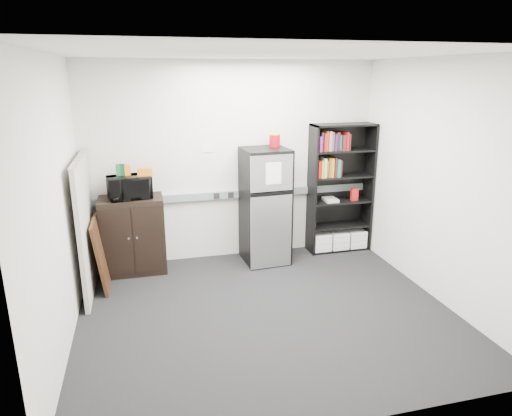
# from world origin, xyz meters

# --- Properties ---
(floor) EXTENTS (4.00, 4.00, 0.00)m
(floor) POSITION_xyz_m (0.00, 0.00, 0.00)
(floor) COLOR black
(floor) RESTS_ON ground
(wall_back) EXTENTS (4.00, 0.02, 2.70)m
(wall_back) POSITION_xyz_m (0.00, 1.75, 1.35)
(wall_back) COLOR silver
(wall_back) RESTS_ON floor
(wall_right) EXTENTS (0.02, 3.50, 2.70)m
(wall_right) POSITION_xyz_m (2.00, 0.00, 1.35)
(wall_right) COLOR silver
(wall_right) RESTS_ON floor
(wall_left) EXTENTS (0.02, 3.50, 2.70)m
(wall_left) POSITION_xyz_m (-2.00, 0.00, 1.35)
(wall_left) COLOR silver
(wall_left) RESTS_ON floor
(ceiling) EXTENTS (4.00, 3.50, 0.02)m
(ceiling) POSITION_xyz_m (0.00, 0.00, 2.70)
(ceiling) COLOR white
(ceiling) RESTS_ON wall_back
(electrical_raceway) EXTENTS (3.92, 0.05, 0.10)m
(electrical_raceway) POSITION_xyz_m (0.00, 1.72, 0.90)
(electrical_raceway) COLOR slate
(electrical_raceway) RESTS_ON wall_back
(wall_note) EXTENTS (0.14, 0.00, 0.10)m
(wall_note) POSITION_xyz_m (-0.35, 1.74, 1.55)
(wall_note) COLOR white
(wall_note) RESTS_ON wall_back
(bookshelf) EXTENTS (0.90, 0.34, 1.85)m
(bookshelf) POSITION_xyz_m (1.53, 1.57, 0.91)
(bookshelf) COLOR black
(bookshelf) RESTS_ON floor
(cubicle_partition) EXTENTS (0.06, 1.30, 1.62)m
(cubicle_partition) POSITION_xyz_m (-1.90, 1.08, 0.81)
(cubicle_partition) COLOR #A39D91
(cubicle_partition) RESTS_ON floor
(cabinet) EXTENTS (0.80, 0.53, 1.00)m
(cabinet) POSITION_xyz_m (-1.39, 1.50, 0.50)
(cabinet) COLOR black
(cabinet) RESTS_ON floor
(microwave) EXTENTS (0.57, 0.44, 0.28)m
(microwave) POSITION_xyz_m (-1.39, 1.48, 1.14)
(microwave) COLOR black
(microwave) RESTS_ON cabinet
(snack_box_a) EXTENTS (0.07, 0.05, 0.15)m
(snack_box_a) POSITION_xyz_m (-1.50, 1.52, 1.36)
(snack_box_a) COLOR #19582A
(snack_box_a) RESTS_ON microwave
(snack_box_b) EXTENTS (0.07, 0.05, 0.15)m
(snack_box_b) POSITION_xyz_m (-1.46, 1.52, 1.36)
(snack_box_b) COLOR #0D3922
(snack_box_b) RESTS_ON microwave
(snack_box_c) EXTENTS (0.08, 0.06, 0.14)m
(snack_box_c) POSITION_xyz_m (-1.40, 1.52, 1.36)
(snack_box_c) COLOR orange
(snack_box_c) RESTS_ON microwave
(snack_bag) EXTENTS (0.18, 0.10, 0.10)m
(snack_bag) POSITION_xyz_m (-1.19, 1.47, 1.34)
(snack_bag) COLOR orange
(snack_bag) RESTS_ON microwave
(refrigerator) EXTENTS (0.63, 0.65, 1.57)m
(refrigerator) POSITION_xyz_m (0.37, 1.42, 0.79)
(refrigerator) COLOR black
(refrigerator) RESTS_ON floor
(coffee_can) EXTENTS (0.15, 0.15, 0.20)m
(coffee_can) POSITION_xyz_m (0.53, 1.55, 1.67)
(coffee_can) COLOR maroon
(coffee_can) RESTS_ON refrigerator
(framed_poster) EXTENTS (0.14, 0.67, 0.86)m
(framed_poster) POSITION_xyz_m (-1.77, 1.11, 0.43)
(framed_poster) COLOR black
(framed_poster) RESTS_ON floor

